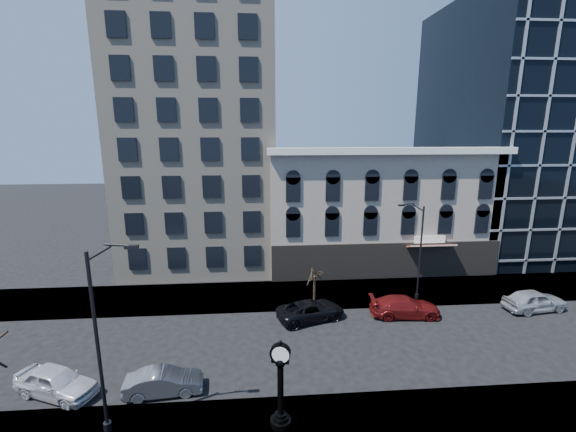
{
  "coord_description": "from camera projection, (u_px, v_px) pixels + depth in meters",
  "views": [
    {
      "loc": [
        -0.1,
        -22.96,
        14.24
      ],
      "look_at": [
        2.0,
        4.0,
        8.0
      ],
      "focal_mm": 24.0,
      "sensor_mm": 36.0,
      "label": 1
    }
  ],
  "objects": [
    {
      "name": "ground",
      "position": [
        263.0,
        347.0,
        25.51
      ],
      "size": [
        160.0,
        160.0,
        0.0
      ],
      "primitive_type": "plane",
      "color": "black",
      "rests_on": "ground"
    },
    {
      "name": "sidewalk_far",
      "position": [
        261.0,
        295.0,
        33.27
      ],
      "size": [
        160.0,
        6.0,
        0.12
      ],
      "primitive_type": "cube",
      "color": "gray",
      "rests_on": "ground"
    },
    {
      "name": "cream_tower",
      "position": [
        197.0,
        76.0,
        39.05
      ],
      "size": [
        15.9,
        15.4,
        42.5
      ],
      "color": "#BCAD97",
      "rests_on": "ground"
    },
    {
      "name": "victorian_row",
      "position": [
        374.0,
        208.0,
        40.51
      ],
      "size": [
        22.6,
        11.19,
        12.5
      ],
      "color": "#A49687",
      "rests_on": "ground"
    },
    {
      "name": "glass_office",
      "position": [
        531.0,
        129.0,
        45.1
      ],
      "size": [
        20.0,
        20.15,
        28.0
      ],
      "color": "black",
      "rests_on": "ground"
    },
    {
      "name": "street_clock",
      "position": [
        280.0,
        387.0,
        18.3
      ],
      "size": [
        1.03,
        1.03,
        4.52
      ],
      "rotation": [
        0.0,
        0.0,
        -0.23
      ],
      "color": "black",
      "rests_on": "sidewalk_near"
    },
    {
      "name": "street_lamp_near",
      "position": [
        107.0,
        290.0,
        16.85
      ],
      "size": [
        2.45,
        0.37,
        9.47
      ],
      "rotation": [
        0.0,
        0.0,
        0.01
      ],
      "color": "black",
      "rests_on": "sidewalk_near"
    },
    {
      "name": "street_lamp_far",
      "position": [
        415.0,
        226.0,
        31.14
      ],
      "size": [
        2.18,
        0.35,
        8.4
      ],
      "rotation": [
        0.0,
        0.0,
        3.18
      ],
      "color": "black",
      "rests_on": "sidewalk_far"
    },
    {
      "name": "bare_tree_far",
      "position": [
        315.0,
        271.0,
        31.37
      ],
      "size": [
        2.09,
        2.09,
        3.59
      ],
      "color": "#2D2216",
      "rests_on": "sidewalk_far"
    },
    {
      "name": "car_near_a",
      "position": [
        56.0,
        382.0,
        20.84
      ],
      "size": [
        4.99,
        3.48,
        1.58
      ],
      "primitive_type": "imported",
      "rotation": [
        0.0,
        0.0,
        1.18
      ],
      "color": "silver",
      "rests_on": "ground"
    },
    {
      "name": "car_near_b",
      "position": [
        164.0,
        382.0,
        20.98
      ],
      "size": [
        4.29,
        1.86,
        1.37
      ],
      "primitive_type": "imported",
      "rotation": [
        0.0,
        0.0,
        1.67
      ],
      "color": "#595B60",
      "rests_on": "ground"
    },
    {
      "name": "car_far_a",
      "position": [
        311.0,
        310.0,
        29.11
      ],
      "size": [
        5.67,
        3.88,
        1.44
      ],
      "primitive_type": "imported",
      "rotation": [
        0.0,
        0.0,
        1.89
      ],
      "color": "black",
      "rests_on": "ground"
    },
    {
      "name": "car_far_b",
      "position": [
        405.0,
        307.0,
        29.61
      ],
      "size": [
        5.46,
        2.54,
        1.54
      ],
      "primitive_type": "imported",
      "rotation": [
        0.0,
        0.0,
        1.5
      ],
      "color": "maroon",
      "rests_on": "ground"
    },
    {
      "name": "car_far_c",
      "position": [
        534.0,
        300.0,
        30.54
      ],
      "size": [
        5.13,
        2.59,
        1.68
      ],
      "primitive_type": "imported",
      "rotation": [
        0.0,
        0.0,
        1.7
      ],
      "color": "#A5A8AD",
      "rests_on": "ground"
    }
  ]
}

